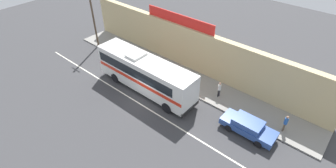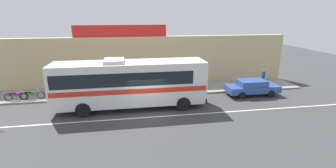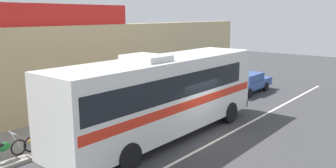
# 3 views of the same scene
# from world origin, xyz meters

# --- Properties ---
(ground_plane) EXTENTS (70.00, 70.00, 0.00)m
(ground_plane) POSITION_xyz_m (0.00, 0.00, 0.00)
(ground_plane) COLOR #3A3A3D
(sidewalk_slab) EXTENTS (30.00, 3.60, 0.14)m
(sidewalk_slab) POSITION_xyz_m (0.00, 5.20, 0.07)
(sidewalk_slab) COLOR gray
(sidewalk_slab) RESTS_ON ground_plane
(storefront_facade) EXTENTS (30.00, 0.70, 4.80)m
(storefront_facade) POSITION_xyz_m (0.00, 7.35, 2.40)
(storefront_facade) COLOR tan
(storefront_facade) RESTS_ON ground_plane
(storefront_billboard) EXTENTS (8.70, 0.12, 1.10)m
(storefront_billboard) POSITION_xyz_m (-1.79, 7.35, 5.35)
(storefront_billboard) COLOR red
(storefront_billboard) RESTS_ON storefront_facade
(road_center_stripe) EXTENTS (30.00, 0.14, 0.01)m
(road_center_stripe) POSITION_xyz_m (0.00, -0.80, 0.00)
(road_center_stripe) COLOR silver
(road_center_stripe) RESTS_ON ground_plane
(intercity_bus) EXTENTS (11.11, 2.65, 3.78)m
(intercity_bus) POSITION_xyz_m (-1.16, 1.21, 2.07)
(intercity_bus) COLOR silver
(intercity_bus) RESTS_ON ground_plane
(parked_car) EXTENTS (4.55, 1.85, 1.37)m
(parked_car) POSITION_xyz_m (9.43, 2.46, 0.74)
(parked_car) COLOR #2D4C93
(parked_car) RESTS_ON ground_plane
(motorcycle_purple) EXTENTS (1.86, 0.56, 0.94)m
(motorcycle_purple) POSITION_xyz_m (-6.96, 4.00, 0.57)
(motorcycle_purple) COLOR black
(motorcycle_purple) RESTS_ON sidewalk_slab
(motorcycle_red) EXTENTS (1.97, 0.56, 0.94)m
(motorcycle_red) POSITION_xyz_m (-5.19, 3.94, 0.57)
(motorcycle_red) COLOR black
(motorcycle_red) RESTS_ON sidewalk_slab
(pedestrian_far_left) EXTENTS (0.30, 0.48, 1.64)m
(pedestrian_far_left) POSITION_xyz_m (5.18, 4.88, 1.09)
(pedestrian_far_left) COLOR black
(pedestrian_far_left) RESTS_ON sidewalk_slab
(pedestrian_far_right) EXTENTS (0.30, 0.48, 1.65)m
(pedestrian_far_right) POSITION_xyz_m (11.68, 4.51, 1.10)
(pedestrian_far_right) COLOR brown
(pedestrian_far_right) RESTS_ON sidewalk_slab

